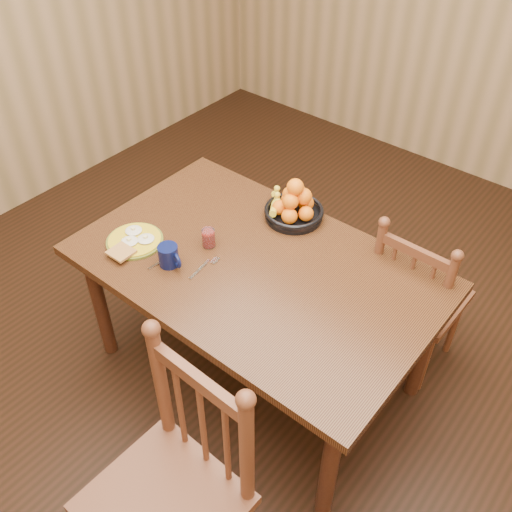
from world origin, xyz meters
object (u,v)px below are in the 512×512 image
Objects in this scene: chair_far at (415,298)px; dining_table at (256,278)px; chair_near at (173,491)px; coffee_mug at (169,256)px; breakfast_plate at (134,241)px; fruit_bowl at (294,206)px.

dining_table is at bearing 46.19° from chair_far.
coffee_mug is (-0.66, 0.66, 0.27)m from chair_near.
chair_far is 1.22m from coffee_mug.
dining_table is 5.56× the size of breakfast_plate.
chair_far is at bearing 45.56° from dining_table.
breakfast_plate is at bearing 37.28° from chair_far.
chair_near is (0.36, -0.90, -0.14)m from dining_table.
chair_near is at bearing 83.42° from chair_far.
dining_table is at bearing -78.19° from fruit_bowl.
coffee_mug is at bearing 136.54° from chair_near.
coffee_mug is 0.66m from fruit_bowl.
coffee_mug is at bearing 0.40° from breakfast_plate.
fruit_bowl is (-0.44, 1.28, 0.29)m from chair_near.
coffee_mug is (-0.29, -0.24, 0.14)m from dining_table.
dining_table is 0.59m from breakfast_plate.
chair_near is 8.10× the size of coffee_mug.
chair_far is at bearing 15.75° from fruit_bowl.
chair_far is 0.85× the size of chair_near.
breakfast_plate is at bearing -125.73° from fruit_bowl.
fruit_bowl is at bearing 71.01° from coffee_mug.
breakfast_plate is at bearing -155.38° from dining_table.
dining_table is 0.40m from coffee_mug.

